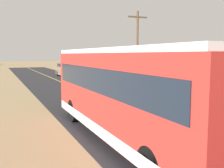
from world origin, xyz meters
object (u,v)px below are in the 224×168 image
car_far (66,69)px  livestock_truck (126,73)px  bus (129,91)px  power_pole_mid (137,45)px

car_far → livestock_truck: bearing=-92.1°
livestock_truck → car_far: 19.66m
livestock_truck → bus: (-3.89, -7.96, -0.04)m
livestock_truck → bus: bearing=-116.1°
livestock_truck → bus: size_ratio=0.97×
bus → car_far: bearing=80.5°
bus → car_far: size_ratio=2.16×
bus → power_pole_mid: (9.28, 16.05, 2.26)m
livestock_truck → power_pole_mid: power_pole_mid is taller
bus → car_far: (4.59, 27.60, -0.66)m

